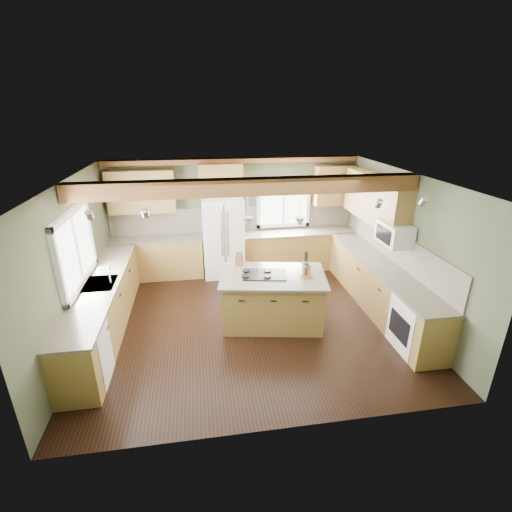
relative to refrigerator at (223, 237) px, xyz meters
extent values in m
plane|color=black|center=(0.30, -2.12, -0.90)|extent=(5.60, 5.60, 0.00)
plane|color=silver|center=(0.30, -2.12, 1.70)|extent=(5.60, 5.60, 0.00)
plane|color=#495039|center=(0.30, 0.38, 0.40)|extent=(5.60, 0.00, 5.60)
plane|color=#495039|center=(-2.50, -2.12, 0.40)|extent=(0.00, 5.00, 5.00)
plane|color=#495039|center=(3.10, -2.12, 0.40)|extent=(0.00, 5.00, 5.00)
cube|color=brown|center=(0.30, -2.20, 1.57)|extent=(5.55, 0.26, 0.26)
cube|color=brown|center=(0.30, 0.28, 1.64)|extent=(5.55, 0.20, 0.10)
cube|color=brown|center=(0.30, 0.36, 0.31)|extent=(5.58, 0.03, 0.58)
cube|color=brown|center=(3.08, -2.07, 0.31)|extent=(0.03, 3.70, 0.58)
cube|color=brown|center=(-1.49, 0.08, -0.46)|extent=(2.02, 0.60, 0.88)
cube|color=#464133|center=(-1.49, 0.08, 0.00)|extent=(2.06, 0.64, 0.04)
cube|color=brown|center=(1.79, 0.08, -0.46)|extent=(2.62, 0.60, 0.88)
cube|color=#464133|center=(1.79, 0.08, 0.00)|extent=(2.66, 0.64, 0.04)
cube|color=brown|center=(-2.20, -2.07, -0.46)|extent=(0.60, 3.70, 0.88)
cube|color=#464133|center=(-2.20, -2.07, 0.00)|extent=(0.64, 3.74, 0.04)
cube|color=brown|center=(2.80, -2.07, -0.46)|extent=(0.60, 3.70, 0.88)
cube|color=#464133|center=(2.80, -2.07, 0.00)|extent=(0.64, 3.74, 0.04)
cube|color=brown|center=(-1.69, 0.21, 1.05)|extent=(1.40, 0.35, 0.90)
cube|color=brown|center=(0.00, 0.21, 1.25)|extent=(0.96, 0.35, 0.70)
cube|color=brown|center=(2.92, -1.22, 1.05)|extent=(0.35, 2.20, 0.90)
cube|color=brown|center=(2.60, 0.21, 1.05)|extent=(0.90, 0.35, 0.90)
cube|color=white|center=(-2.48, -2.07, 0.65)|extent=(0.04, 1.60, 1.05)
cube|color=white|center=(1.45, 0.36, 0.65)|extent=(1.10, 0.04, 1.00)
cube|color=#262628|center=(-2.20, -2.07, 0.01)|extent=(0.50, 0.65, 0.03)
cylinder|color=#B2B2B7|center=(-2.02, -2.07, 0.15)|extent=(0.02, 0.02, 0.28)
cube|color=white|center=(-2.19, -3.37, -0.47)|extent=(0.60, 0.60, 0.84)
cube|color=white|center=(2.79, -3.37, -0.47)|extent=(0.60, 0.72, 0.84)
cube|color=white|center=(2.88, -2.17, 0.65)|extent=(0.40, 0.70, 0.38)
cone|color=#B2B2B7|center=(0.28, -2.13, 0.98)|extent=(0.18, 0.18, 0.16)
cone|color=#B2B2B7|center=(1.12, -2.28, 0.98)|extent=(0.18, 0.18, 0.16)
cube|color=white|center=(0.00, 0.00, 0.00)|extent=(0.90, 0.74, 1.80)
cube|color=olive|center=(0.70, -2.20, -0.46)|extent=(1.85, 1.32, 0.88)
cube|color=#464133|center=(0.70, -2.20, 0.00)|extent=(1.98, 1.45, 0.04)
cube|color=black|center=(0.56, -2.18, 0.03)|extent=(0.81, 0.61, 0.02)
cube|color=brown|center=(0.17, -1.68, 0.13)|extent=(0.15, 0.14, 0.21)
cylinder|color=#382F2C|center=(1.31, -2.10, 0.10)|extent=(0.14, 0.14, 0.16)
camera|label=1|loc=(-0.50, -7.91, 2.73)|focal=26.00mm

